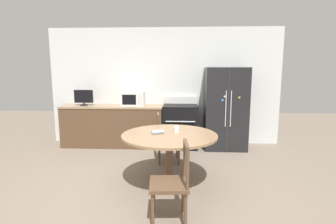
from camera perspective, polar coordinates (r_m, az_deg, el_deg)
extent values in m
plane|color=gray|center=(3.75, -3.72, -17.35)|extent=(14.00, 14.00, 0.00)
cube|color=silver|center=(6.01, -0.86, 5.60)|extent=(5.20, 0.10, 2.60)
cube|color=brown|center=(5.96, -11.77, -3.06)|extent=(2.19, 0.62, 0.86)
cube|color=#997A5B|center=(5.88, -11.91, 1.23)|extent=(2.21, 0.64, 0.03)
cube|color=black|center=(5.71, 12.36, 0.77)|extent=(0.87, 0.69, 1.72)
cube|color=#333333|center=(5.37, 12.94, 0.23)|extent=(0.01, 0.01, 1.66)
cylinder|color=silver|center=(5.34, 12.46, 0.66)|extent=(0.02, 0.02, 0.72)
cylinder|color=silver|center=(5.36, 13.51, 0.65)|extent=(0.02, 0.02, 0.72)
cube|color=yellow|center=(5.37, 15.26, 3.06)|extent=(0.04, 0.01, 0.03)
cube|color=#338CD8|center=(5.32, 11.80, 2.56)|extent=(0.05, 0.01, 0.04)
cube|color=white|center=(5.32, 12.25, 3.33)|extent=(0.04, 0.02, 0.03)
cube|color=black|center=(5.73, 2.70, -3.19)|extent=(0.74, 0.64, 0.90)
cube|color=black|center=(5.43, 2.66, -4.85)|extent=(0.53, 0.01, 0.40)
cylinder|color=silver|center=(5.35, 2.68, -2.11)|extent=(0.61, 0.02, 0.02)
cube|color=black|center=(5.65, 2.73, 1.38)|extent=(0.74, 0.64, 0.02)
cube|color=white|center=(5.92, 2.76, 2.62)|extent=(0.74, 0.06, 0.16)
cube|color=white|center=(5.77, -7.68, 2.88)|extent=(0.51, 0.35, 0.30)
cube|color=black|center=(5.61, -8.48, 2.67)|extent=(0.29, 0.01, 0.21)
cube|color=silver|center=(5.57, -6.17, 2.67)|extent=(0.10, 0.01, 0.22)
cylinder|color=black|center=(6.06, -17.79, 1.48)|extent=(0.16, 0.16, 0.02)
cylinder|color=black|center=(6.06, -17.81, 1.76)|extent=(0.03, 0.03, 0.04)
cube|color=black|center=(6.04, -17.88, 3.27)|extent=(0.41, 0.05, 0.28)
cylinder|color=#997551|center=(3.79, 0.33, -5.08)|extent=(1.38, 1.38, 0.03)
cylinder|color=brown|center=(3.89, 0.32, -10.32)|extent=(0.11, 0.11, 0.70)
cylinder|color=brown|center=(4.03, 0.32, -15.20)|extent=(0.52, 0.52, 0.03)
cube|color=brown|center=(4.79, 0.13, -5.90)|extent=(0.47, 0.47, 0.04)
cylinder|color=brown|center=(5.03, 1.96, -7.82)|extent=(0.04, 0.04, 0.41)
cylinder|color=brown|center=(4.70, 2.39, -9.05)|extent=(0.04, 0.04, 0.41)
cylinder|color=brown|center=(5.01, -2.00, -7.90)|extent=(0.04, 0.04, 0.41)
cylinder|color=brown|center=(4.68, -1.86, -9.14)|extent=(0.04, 0.04, 0.41)
cylinder|color=brown|center=(4.89, -2.22, -2.63)|extent=(0.04, 0.04, 0.45)
cylinder|color=brown|center=(4.55, -2.10, -3.52)|extent=(0.04, 0.04, 0.45)
cube|color=brown|center=(4.68, -2.18, -0.61)|extent=(0.08, 0.35, 0.04)
cube|color=brown|center=(2.99, 0.15, -15.45)|extent=(0.45, 0.45, 0.04)
cylinder|color=brown|center=(2.94, -3.34, -20.86)|extent=(0.04, 0.04, 0.41)
cylinder|color=brown|center=(3.24, -3.14, -17.81)|extent=(0.04, 0.04, 0.41)
cylinder|color=brown|center=(2.95, 3.83, -20.76)|extent=(0.04, 0.04, 0.41)
cylinder|color=brown|center=(3.25, 3.25, -17.74)|extent=(0.04, 0.04, 0.41)
cylinder|color=brown|center=(2.75, 4.29, -12.22)|extent=(0.04, 0.04, 0.45)
cylinder|color=brown|center=(3.07, 3.64, -9.88)|extent=(0.04, 0.04, 0.45)
cube|color=brown|center=(2.84, 3.99, -7.10)|extent=(0.06, 0.35, 0.04)
cylinder|color=silver|center=(3.88, 1.86, -3.80)|extent=(0.09, 0.09, 0.09)
cylinder|color=#8C4C99|center=(3.89, 1.86, -4.10)|extent=(0.08, 0.08, 0.05)
cylinder|color=#A3BCDB|center=(3.80, -2.25, -4.38)|extent=(0.18, 0.13, 0.05)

